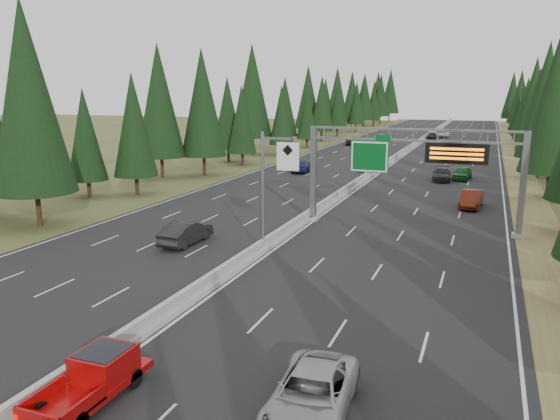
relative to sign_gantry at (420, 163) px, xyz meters
The scene contains 19 objects.
road 46.29m from the sign_gantry, 101.18° to the left, with size 32.00×260.00×0.08m, color black.
shoulder_right 46.28m from the sign_gantry, 78.86° to the left, with size 3.60×260.00×0.06m, color olive.
shoulder_left 52.70m from the sign_gantry, 120.63° to the left, with size 3.60×260.00×0.06m, color #424B23.
median_barrier 46.25m from the sign_gantry, 101.18° to the left, with size 0.70×260.00×0.85m.
sign_gantry is the anchor object (origin of this frame).
hov_sign_pole 12.96m from the sign_gantry, 130.04° to the right, with size 2.80×0.50×8.00m.
tree_row_right 41.51m from the sign_gantry, 71.54° to the left, with size 11.91×241.80×18.96m.
tree_row_left 51.52m from the sign_gantry, 127.59° to the left, with size 11.84×244.84×18.63m.
silver_minivan 27.24m from the sign_gantry, 90.20° to the right, with size 2.54×5.50×1.53m, color #A5A6AA.
red_pickup 29.74m from the sign_gantry, 104.60° to the right, with size 1.77×4.96×1.62m.
car_ahead_green 27.58m from the sign_gantry, 85.75° to the left, with size 1.89×4.70×1.60m, color #145A1E.
car_ahead_dkred 11.62m from the sign_gantry, 70.19° to the left, with size 1.69×4.84×1.59m, color #601D0D.
car_ahead_dkgrey 25.91m from the sign_gantry, 90.63° to the left, with size 2.10×5.17×1.50m, color black.
car_ahead_white 91.82m from the sign_gantry, 93.42° to the left, with size 2.71×5.87×1.63m, color silver.
car_ahead_far 85.98m from the sign_gantry, 94.95° to the left, with size 1.86×4.63×1.58m, color black.
car_onc_near 18.36m from the sign_gantry, 145.78° to the right, with size 1.72×4.94×1.63m, color black.
car_onc_blue 32.30m from the sign_gantry, 124.79° to the left, with size 2.19×5.39×1.57m, color navy.
car_onc_white 32.62m from the sign_gantry, 108.81° to the left, with size 1.78×4.43×1.51m, color silver.
car_onc_far 69.15m from the sign_gantry, 107.35° to the left, with size 2.69×5.83×1.62m, color black.
Camera 1 is at (13.64, -7.55, 10.61)m, focal length 35.00 mm.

